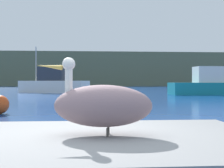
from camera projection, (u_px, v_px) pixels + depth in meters
hillside_backdrop at (91, 70)px, 85.59m from camera, size 140.00×16.24×9.57m
pier_dock at (103, 164)px, 3.36m from camera, size 3.88×2.54×0.67m
pelican at (102, 105)px, 3.35m from camera, size 1.39×0.66×0.92m
fishing_boat_white at (54, 83)px, 33.02m from camera, size 8.34×5.34×5.43m
fishing_boat_teal at (208, 85)px, 28.26m from camera, size 7.57×2.66×5.51m
fishing_boat_blue at (220, 84)px, 47.13m from camera, size 5.22×1.57×4.80m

